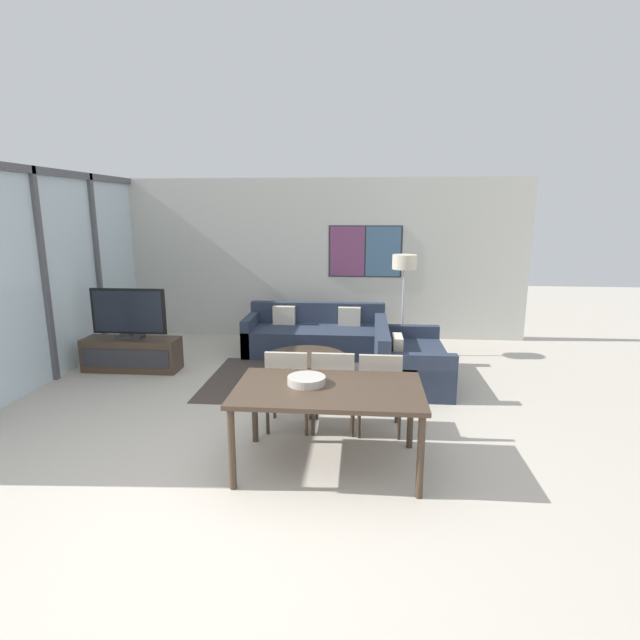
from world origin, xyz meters
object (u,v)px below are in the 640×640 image
dining_chair_centre (334,385)px  floor_lamp (404,269)px  tv_console (132,354)px  dining_chair_right (379,387)px  dining_chair_left (288,384)px  sofa_main (316,336)px  sofa_side (405,362)px  television (129,314)px  dining_table (329,395)px  coffee_table (306,362)px  fruit_bowl (307,380)px

dining_chair_centre → floor_lamp: (0.91, 2.87, 0.87)m
tv_console → dining_chair_right: (3.47, -1.79, 0.27)m
tv_console → dining_chair_left: 3.11m
sofa_main → floor_lamp: bearing=-3.1°
sofa_side → sofa_main: bearing=45.2°
television → sofa_main: (2.54, 1.17, -0.56)m
dining_chair_left → dining_table: bearing=-57.5°
dining_table → dining_chair_right: dining_chair_right is taller
sofa_side → dining_chair_left: (-1.33, -1.64, 0.24)m
tv_console → dining_chair_left: (2.54, -1.78, 0.27)m
dining_chair_left → sofa_side: bearing=51.0°
coffee_table → dining_chair_centre: bearing=-73.1°
sofa_main → sofa_side: same height
coffee_table → dining_chair_right: 1.82m
tv_console → dining_chair_centre: size_ratio=1.55×
coffee_table → sofa_side: bearing=4.4°
dining_chair_left → dining_chair_right: bearing=-0.7°
sofa_main → dining_chair_right: 3.11m
fruit_bowl → floor_lamp: size_ratio=0.21×
tv_console → coffee_table: 2.55m
sofa_main → dining_chair_left: bearing=-90.1°
dining_chair_left → dining_chair_right: (0.94, -0.01, 0.00)m
fruit_bowl → dining_chair_right: bearing=44.1°
television → dining_table: television is taller
television → dining_chair_left: (2.54, -1.78, -0.32)m
coffee_table → floor_lamp: 2.21m
coffee_table → fruit_bowl: (0.26, -2.20, 0.52)m
dining_chair_centre → floor_lamp: bearing=72.4°
dining_chair_right → fruit_bowl: (-0.67, -0.65, 0.29)m
television → fruit_bowl: size_ratio=3.15×
dining_chair_left → fruit_bowl: (0.27, -0.66, 0.29)m
sofa_main → dining_chair_right: bearing=-72.5°
television → dining_chair_left: size_ratio=1.22×
tv_console → floor_lamp: 4.22m
tv_console → floor_lamp: (3.91, 1.10, 1.14)m
tv_console → fruit_bowl: bearing=-41.1°
sofa_side → dining_chair_left: size_ratio=1.86×
dining_table → dining_chair_right: size_ratio=1.87×
dining_table → television: bearing=140.0°
tv_console → sofa_main: size_ratio=0.61×
dining_chair_centre → dining_chair_right: bearing=-2.4°
tv_console → dining_chair_centre: bearing=-30.5°
fruit_bowl → floor_lamp: 3.75m
television → dining_chair_centre: 3.50m
television → tv_console: bearing=-90.0°
tv_console → fruit_bowl: 3.76m
sofa_main → dining_chair_centre: dining_chair_centre is taller
dining_chair_left → dining_chair_right: size_ratio=1.00×
sofa_main → dining_table: (0.46, -3.69, 0.42)m
dining_table → dining_chair_right: bearing=57.1°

